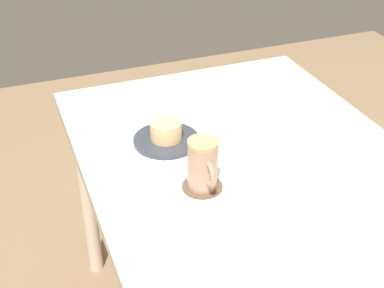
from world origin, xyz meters
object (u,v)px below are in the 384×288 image
(pastry, at_px, (166,130))
(coffee_mug, at_px, (203,165))
(pastry_plate, at_px, (166,140))
(dining_table, at_px, (246,183))

(pastry, height_order, coffee_mug, coffee_mug)
(pastry_plate, bearing_deg, dining_table, 51.97)
(dining_table, bearing_deg, pastry_plate, -128.03)
(dining_table, bearing_deg, pastry, -128.03)
(dining_table, relative_size, pastry_plate, 6.15)
(coffee_mug, bearing_deg, pastry_plate, -176.01)
(pastry_plate, bearing_deg, pastry, 0.00)
(pastry, bearing_deg, coffee_mug, 3.99)
(dining_table, height_order, coffee_mug, coffee_mug)
(pastry_plate, bearing_deg, coffee_mug, 3.99)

